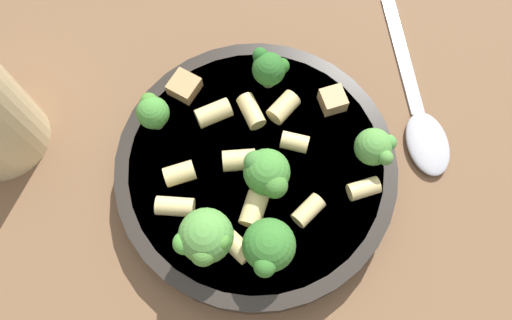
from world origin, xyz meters
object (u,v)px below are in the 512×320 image
Objects in this scene: broccoli_floret_4 at (269,68)px; rigatoni_5 at (239,157)px; spoon at (421,119)px; broccoli_floret_1 at (375,147)px; rigatoni_10 at (214,113)px; rigatoni_9 at (175,206)px; chicken_chunk_0 at (333,100)px; broccoli_floret_0 at (267,173)px; pasta_bowl at (256,169)px; rigatoni_3 at (180,174)px; rigatoni_0 at (238,247)px; chicken_chunk_1 at (184,86)px; rigatoni_1 at (251,111)px; rigatoni_6 at (308,210)px; broccoli_floret_3 at (205,238)px; broccoli_floret_5 at (269,246)px; rigatoni_4 at (259,210)px; broccoli_floret_2 at (152,111)px; rigatoni_7 at (283,107)px; rigatoni_8 at (295,142)px; rigatoni_2 at (364,189)px.

broccoli_floret_4 is 0.08m from rigatoni_5.
broccoli_floret_1 is at bearing 42.01° from spoon.
rigatoni_9 is at bearing 73.22° from rigatoni_10.
broccoli_floret_0 is at bearing 53.35° from chicken_chunk_0.
pasta_bowl is 9.71× the size of rigatoni_3.
chicken_chunk_1 is (0.05, -0.13, -0.00)m from rigatoni_0.
rigatoni_9 reaches higher than pasta_bowl.
rigatoni_5 reaches higher than rigatoni_9.
rigatoni_6 is (-0.05, 0.08, -0.00)m from rigatoni_1.
broccoli_floret_3 is at bearing 134.91° from rigatoni_9.
rigatoni_10 is at bearing -66.27° from broccoli_floret_5.
broccoli_floret_2 is at bearing -39.84° from rigatoni_4.
rigatoni_3 is (0.07, 0.09, -0.01)m from broccoli_floret_4.
broccoli_floret_5 is 1.55× the size of rigatoni_9.
broccoli_floret_3 is 0.11m from rigatoni_10.
broccoli_floret_2 is 1.46× the size of rigatoni_7.
rigatoni_0 and rigatoni_8 have the same top height.
rigatoni_3 is at bearing 92.66° from chicken_chunk_1.
broccoli_floret_5 is at bearing 99.89° from pasta_bowl.
broccoli_floret_1 is 0.08m from spoon.
rigatoni_5 is at bearing 19.38° from rigatoni_8.
broccoli_floret_2 is 1.68× the size of rigatoni_0.
broccoli_floret_0 is 0.11m from chicken_chunk_1.
rigatoni_4 is at bearing -144.05° from broccoli_floret_3.
broccoli_floret_3 is 1.63× the size of rigatoni_10.
broccoli_floret_5 reaches higher than rigatoni_9.
rigatoni_5 is (0.10, 0.01, -0.01)m from broccoli_floret_1.
rigatoni_4 is 1.00× the size of rigatoni_5.
rigatoni_3 is (0.05, -0.06, 0.00)m from rigatoni_0.
rigatoni_8 is at bearing -149.81° from pasta_bowl.
rigatoni_2 is (-0.08, 0.02, 0.02)m from pasta_bowl.
rigatoni_3 and rigatoni_10 have the same top height.
rigatoni_0 is 0.11m from rigatoni_10.
rigatoni_1 is at bearing -100.43° from rigatoni_5.
rigatoni_6 is at bearing 43.25° from spoon.
broccoli_floret_4 reaches higher than rigatoni_10.
rigatoni_0 is at bearing 70.68° from broccoli_floret_0.
broccoli_floret_1 is 1.58× the size of rigatoni_8.
broccoli_floret_0 reaches higher than rigatoni_1.
broccoli_floret_3 is at bearing 20.67° from rigatoni_6.
broccoli_floret_2 is at bearing -17.22° from rigatoni_2.
rigatoni_10 is at bearing -63.22° from rigatoni_4.
rigatoni_1 reaches higher than spoon.
rigatoni_2 is 0.93× the size of rigatoni_4.
rigatoni_5 reaches higher than chicken_chunk_0.
rigatoni_2 is at bearing -165.70° from rigatoni_4.
broccoli_floret_5 is 1.73× the size of rigatoni_5.
broccoli_floret_1 is at bearing 172.73° from broccoli_floret_2.
rigatoni_2 is 0.96× the size of rigatoni_6.
broccoli_floret_4 is 1.26× the size of rigatoni_10.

